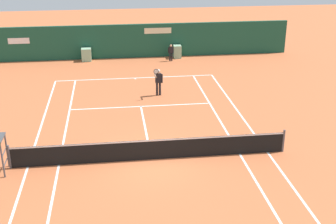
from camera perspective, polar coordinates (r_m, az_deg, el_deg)
ground_plane at (r=20.48m, az=-2.26°, el=-5.24°), size 80.00×80.00×0.01m
tennis_net at (r=19.74m, az=-2.12°, el=-4.70°), size 12.10×0.10×1.07m
sponsor_back_wall at (r=35.49m, az=-4.78°, el=8.85°), size 25.00×1.02×2.61m
player_on_baseline at (r=27.14m, az=-1.23°, el=4.05°), size 0.61×0.69×1.83m
ball_kid_left_post at (r=34.51m, az=0.36°, el=7.65°), size 0.43×0.19×1.28m
tennis_ball_near_service_line at (r=21.49m, az=-10.01°, el=-4.10°), size 0.07×0.07×0.07m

